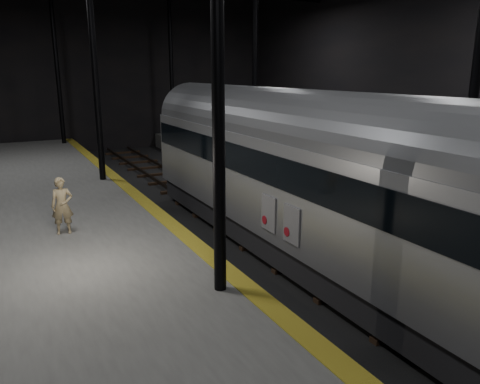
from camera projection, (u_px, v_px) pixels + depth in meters
ground at (272, 244)px, 15.56m from camera, size 44.00×44.00×0.00m
platform_left at (25, 274)px, 12.06m from camera, size 9.00×43.80×1.00m
platform_right at (432, 202)px, 18.81m from camera, size 9.00×43.80×1.00m
tactile_strip at (179, 231)px, 13.85m from camera, size 0.50×43.80×0.01m
track at (272, 242)px, 15.54m from camera, size 2.40×43.00×0.24m
train at (315, 175)px, 12.99m from camera, size 2.80×18.69×5.00m
woman at (62, 206)px, 13.45m from camera, size 0.66×0.48×1.66m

